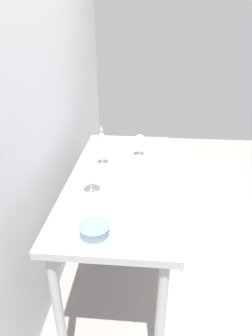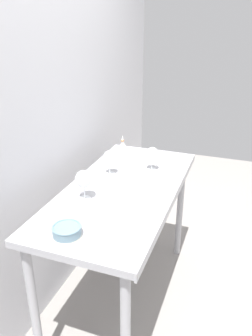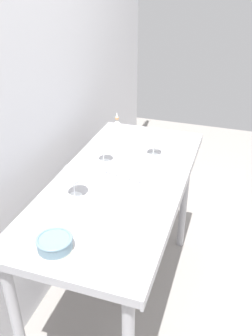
% 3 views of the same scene
% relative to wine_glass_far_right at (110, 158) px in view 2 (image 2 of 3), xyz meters
% --- Properties ---
extents(ground_plane, '(6.00, 6.00, 0.00)m').
position_rel_wine_glass_far_right_xyz_m(ground_plane, '(-0.15, -0.14, -1.02)').
color(ground_plane, gray).
extents(back_wall, '(3.80, 0.04, 2.60)m').
position_rel_wine_glass_far_right_xyz_m(back_wall, '(-0.15, 0.35, 0.28)').
color(back_wall, silver).
rests_on(back_wall, ground_plane).
extents(steel_counter, '(1.40, 0.65, 0.90)m').
position_rel_wine_glass_far_right_xyz_m(steel_counter, '(-0.15, -0.15, -0.23)').
color(steel_counter, '#A4A4A9').
rests_on(steel_counter, ground_plane).
extents(wine_glass_far_right, '(0.08, 0.08, 0.17)m').
position_rel_wine_glass_far_right_xyz_m(wine_glass_far_right, '(0.00, 0.00, 0.00)').
color(wine_glass_far_right, white).
rests_on(wine_glass_far_right, steel_counter).
extents(wine_glass_far_left, '(0.10, 0.10, 0.18)m').
position_rel_wine_glass_far_right_xyz_m(wine_glass_far_left, '(-0.36, 0.01, 0.00)').
color(wine_glass_far_left, white).
rests_on(wine_glass_far_left, steel_counter).
extents(wine_glass_near_right, '(0.09, 0.09, 0.16)m').
position_rel_wine_glass_far_right_xyz_m(wine_glass_near_right, '(0.16, -0.24, -0.00)').
color(wine_glass_near_right, white).
rests_on(wine_glass_near_right, steel_counter).
extents(open_notebook, '(0.35, 0.29, 0.01)m').
position_rel_wine_glass_far_right_xyz_m(open_notebook, '(-0.13, -0.16, -0.12)').
color(open_notebook, white).
rests_on(open_notebook, steel_counter).
extents(tasting_sheet_upper, '(0.16, 0.27, 0.00)m').
position_rel_wine_glass_far_right_xyz_m(tasting_sheet_upper, '(0.30, -0.12, -0.12)').
color(tasting_sheet_upper, white).
rests_on(tasting_sheet_upper, steel_counter).
extents(tasting_bowl, '(0.14, 0.14, 0.05)m').
position_rel_wine_glass_far_right_xyz_m(tasting_bowl, '(-0.71, -0.08, -0.09)').
color(tasting_bowl, beige).
rests_on(tasting_bowl, steel_counter).
extents(decanter_funnel, '(0.11, 0.11, 0.13)m').
position_rel_wine_glass_far_right_xyz_m(decanter_funnel, '(0.44, 0.08, -0.08)').
color(decanter_funnel, silver).
rests_on(decanter_funnel, steel_counter).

